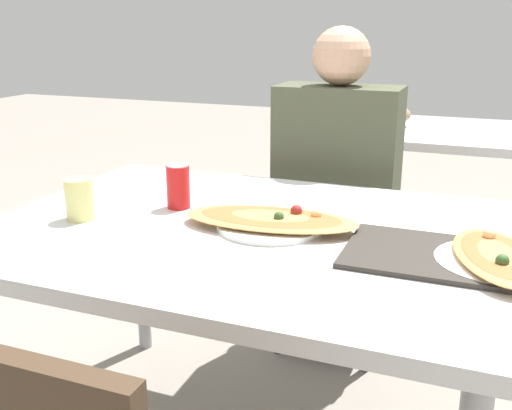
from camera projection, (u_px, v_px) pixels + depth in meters
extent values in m
cube|color=silver|center=(243.00, 233.00, 1.57)|extent=(1.32, 0.98, 0.04)
cylinder|color=#99999E|center=(141.00, 266.00, 2.27)|extent=(0.05, 0.05, 0.68)
cylinder|color=#99999E|center=(478.00, 322.00, 1.85)|extent=(0.05, 0.05, 0.68)
cube|color=#3F2D1E|center=(336.00, 233.00, 2.28)|extent=(0.40, 0.40, 0.04)
cube|color=#3F2D1E|center=(350.00, 164.00, 2.38)|extent=(0.38, 0.03, 0.42)
cylinder|color=#38383D|center=(368.00, 317.00, 2.14)|extent=(0.03, 0.03, 0.44)
cylinder|color=#38383D|center=(279.00, 301.00, 2.26)|extent=(0.03, 0.03, 0.44)
cylinder|color=#38383D|center=(384.00, 280.00, 2.45)|extent=(0.03, 0.03, 0.44)
cylinder|color=#38383D|center=(305.00, 268.00, 2.56)|extent=(0.03, 0.03, 0.44)
cylinder|color=#2D2D38|center=(352.00, 303.00, 2.21)|extent=(0.10, 0.10, 0.48)
cylinder|color=#2D2D38|center=(301.00, 294.00, 2.28)|extent=(0.10, 0.10, 0.48)
cube|color=#474C38|center=(337.00, 161.00, 2.17)|extent=(0.44, 0.22, 0.54)
sphere|color=tan|center=(341.00, 56.00, 2.06)|extent=(0.20, 0.20, 0.20)
cylinder|color=white|center=(270.00, 225.00, 1.54)|extent=(0.28, 0.28, 0.01)
ellipsoid|color=tan|center=(270.00, 219.00, 1.54)|extent=(0.47, 0.25, 0.02)
ellipsoid|color=#D16033|center=(270.00, 217.00, 1.54)|extent=(0.39, 0.20, 0.01)
sphere|color=maroon|center=(296.00, 211.00, 1.56)|extent=(0.03, 0.03, 0.03)
sphere|color=#335928|center=(279.00, 216.00, 1.52)|extent=(0.03, 0.03, 0.03)
sphere|color=beige|center=(316.00, 214.00, 1.54)|extent=(0.03, 0.03, 0.03)
cylinder|color=red|center=(178.00, 187.00, 1.70)|extent=(0.07, 0.07, 0.12)
cylinder|color=silver|center=(177.00, 165.00, 1.68)|extent=(0.06, 0.06, 0.00)
cylinder|color=#E0DB7F|center=(80.00, 199.00, 1.60)|extent=(0.08, 0.08, 0.11)
cube|color=#332D28|center=(443.00, 257.00, 1.34)|extent=(0.43, 0.28, 0.01)
cylinder|color=white|center=(496.00, 263.00, 1.30)|extent=(0.26, 0.26, 0.01)
ellipsoid|color=tan|center=(497.00, 256.00, 1.30)|extent=(0.26, 0.38, 0.02)
ellipsoid|color=#D16033|center=(498.00, 253.00, 1.30)|extent=(0.21, 0.31, 0.01)
sphere|color=beige|center=(489.00, 234.00, 1.39)|extent=(0.03, 0.03, 0.03)
sphere|color=#335928|center=(502.00, 261.00, 1.24)|extent=(0.03, 0.03, 0.03)
cube|color=silver|center=(422.00, 132.00, 2.98)|extent=(1.10, 0.80, 0.04)
ellipsoid|color=#8C7259|center=(379.00, 113.00, 3.03)|extent=(0.32, 0.24, 0.12)
cylinder|color=#99999E|center=(303.00, 210.00, 2.95)|extent=(0.05, 0.05, 0.68)
cylinder|color=#99999E|center=(338.00, 177.00, 3.57)|extent=(0.05, 0.05, 0.68)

